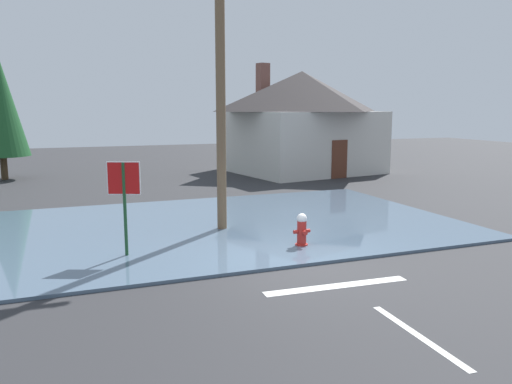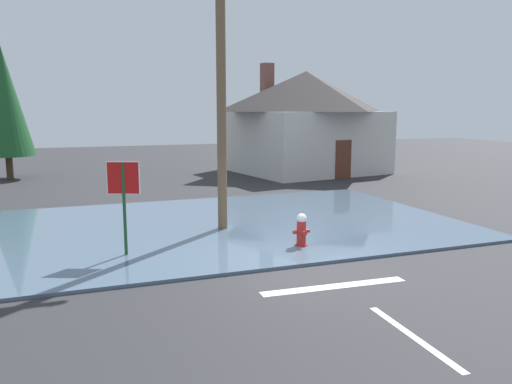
# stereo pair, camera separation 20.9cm
# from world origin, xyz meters

# --- Properties ---
(ground_plane) EXTENTS (80.00, 80.00, 0.10)m
(ground_plane) POSITION_xyz_m (0.00, 0.00, -0.05)
(ground_plane) COLOR #2D2D30
(flood_puddle) EXTENTS (13.97, 9.26, 0.08)m
(flood_puddle) POSITION_xyz_m (-0.24, 4.21, 0.04)
(flood_puddle) COLOR #4C6075
(flood_puddle) RESTS_ON ground
(lane_stop_bar) EXTENTS (3.21, 0.46, 0.01)m
(lane_stop_bar) POSITION_xyz_m (0.07, -1.82, 0.00)
(lane_stop_bar) COLOR silver
(lane_stop_bar) RESTS_ON ground
(lane_center_stripe) EXTENTS (0.26, 2.52, 0.01)m
(lane_center_stripe) POSITION_xyz_m (0.12, -4.34, 0.00)
(lane_center_stripe) COLOR silver
(lane_center_stripe) RESTS_ON ground
(stop_sign_near) EXTENTS (0.75, 0.32, 2.39)m
(stop_sign_near) POSITION_xyz_m (-3.74, 1.79, 1.72)
(stop_sign_near) COLOR #1E4C28
(stop_sign_near) RESTS_ON ground
(fire_hydrant) EXTENTS (0.47, 0.40, 0.93)m
(fire_hydrant) POSITION_xyz_m (0.68, 1.09, 0.46)
(fire_hydrant) COLOR #AD231E
(fire_hydrant) RESTS_ON ground
(utility_pole) EXTENTS (1.60, 0.28, 8.51)m
(utility_pole) POSITION_xyz_m (-0.70, 3.67, 4.43)
(utility_pole) COLOR brown
(utility_pole) RESTS_ON ground
(house) EXTENTS (9.05, 8.57, 6.14)m
(house) POSITION_xyz_m (7.92, 15.90, 2.95)
(house) COLOR beige
(house) RESTS_ON ground
(pine_tree_tall_left) EXTENTS (2.70, 2.70, 6.74)m
(pine_tree_tall_left) POSITION_xyz_m (-7.81, 18.36, 3.96)
(pine_tree_tall_left) COLOR #4C3823
(pine_tree_tall_left) RESTS_ON ground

